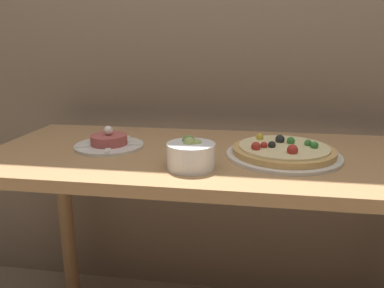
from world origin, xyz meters
The scene contains 4 objects.
dining_table centered at (0.00, 0.31, 0.68)m, with size 1.49×0.62×0.79m.
pizza_plate centered at (0.19, 0.30, 0.81)m, with size 0.34×0.34×0.06m.
tartare_plate centered at (-0.37, 0.32, 0.81)m, with size 0.23×0.23×0.07m.
small_bowl centered at (-0.07, 0.15, 0.83)m, with size 0.13×0.13×0.09m.
Camera 1 is at (0.08, -0.82, 1.13)m, focal length 35.00 mm.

